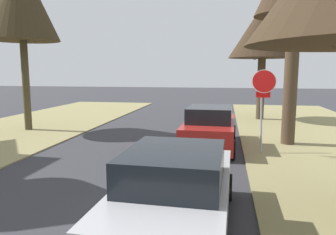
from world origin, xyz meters
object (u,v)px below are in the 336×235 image
street_tree_right_far (263,31)px  parked_sedan_silver (176,194)px  parked_sedan_red (210,128)px  stop_sign_far (263,93)px

street_tree_right_far → parked_sedan_silver: bearing=-101.3°
parked_sedan_silver → parked_sedan_red: bearing=87.8°
street_tree_right_far → parked_sedan_silver: size_ratio=1.52×
parked_sedan_silver → stop_sign_far: bearing=70.8°
parked_sedan_silver → street_tree_right_far: bearing=78.7°
stop_sign_far → street_tree_right_far: (0.79, 8.43, 3.04)m
stop_sign_far → parked_sedan_silver: size_ratio=0.65×
stop_sign_far → parked_sedan_silver: stop_sign_far is taller
stop_sign_far → street_tree_right_far: street_tree_right_far is taller
parked_sedan_silver → parked_sedan_red: (0.26, 6.78, 0.00)m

